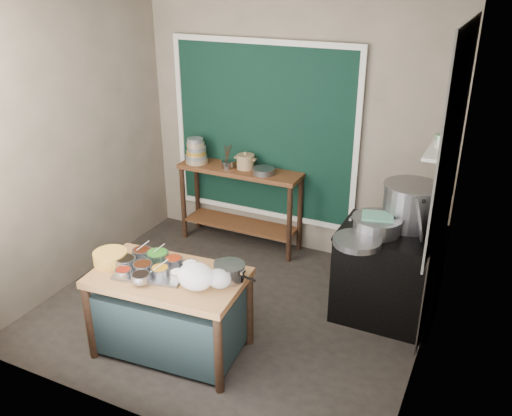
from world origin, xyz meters
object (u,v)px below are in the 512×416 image
at_px(utensil_cup, 227,164).
at_px(ceramic_crock, 245,163).
at_px(stove_block, 388,276).
at_px(yellow_basin, 110,258).
at_px(steamer, 377,225).
at_px(saucepan, 230,272).
at_px(stock_pot, 410,205).
at_px(condiment_tray, 153,270).
at_px(prep_table, 171,313).
at_px(back_counter, 240,207).

distance_m(utensil_cup, ceramic_crock, 0.21).
height_order(stove_block, yellow_basin, yellow_basin).
bearing_deg(stove_block, steamer, -153.02).
bearing_deg(saucepan, ceramic_crock, 125.84).
bearing_deg(stock_pot, condiment_tray, -139.32).
bearing_deg(stock_pot, steamer, -130.42).
xyz_separation_m(stove_block, stock_pot, (0.09, 0.20, 0.66)).
bearing_deg(saucepan, prep_table, -149.94).
xyz_separation_m(utensil_cup, steamer, (1.90, -0.75, -0.04)).
xyz_separation_m(ceramic_crock, stock_pot, (1.93, -0.56, 0.06)).
relative_size(saucepan, ceramic_crock, 1.21).
height_order(back_counter, stock_pot, stock_pot).
distance_m(back_counter, condiment_tray, 2.08).
bearing_deg(condiment_tray, stove_block, 38.29).
relative_size(stove_block, saucepan, 3.51).
bearing_deg(utensil_cup, yellow_basin, -90.81).
relative_size(prep_table, condiment_tray, 2.22).
bearing_deg(ceramic_crock, steamer, -25.71).
bearing_deg(prep_table, yellow_basin, -179.39).
bearing_deg(back_counter, stock_pot, -15.03).
height_order(prep_table, yellow_basin, yellow_basin).
bearing_deg(stove_block, ceramic_crock, 157.69).
relative_size(saucepan, steamer, 0.57).
height_order(back_counter, utensil_cup, utensil_cup).
height_order(stove_block, stock_pot, stock_pot).
distance_m(saucepan, utensil_cup, 2.09).
relative_size(stove_block, steamer, 1.99).
bearing_deg(ceramic_crock, back_counter, -156.28).
height_order(condiment_tray, steamer, steamer).
relative_size(yellow_basin, ceramic_crock, 1.34).
relative_size(stove_block, yellow_basin, 3.17).
bearing_deg(back_counter, stove_block, -21.02).
xyz_separation_m(utensil_cup, ceramic_crock, (0.19, 0.07, 0.03)).
height_order(condiment_tray, saucepan, saucepan).
xyz_separation_m(back_counter, condiment_tray, (0.24, -2.04, 0.29)).
height_order(yellow_basin, utensil_cup, utensil_cup).
height_order(prep_table, utensil_cup, utensil_cup).
height_order(condiment_tray, utensil_cup, utensil_cup).
xyz_separation_m(prep_table, steamer, (1.39, 1.23, 0.58)).
distance_m(prep_table, saucepan, 0.68).
height_order(condiment_tray, stock_pot, stock_pot).
xyz_separation_m(prep_table, stock_pot, (1.62, 1.50, 0.71)).
xyz_separation_m(saucepan, steamer, (0.90, 1.08, 0.13)).
xyz_separation_m(utensil_cup, stock_pot, (2.13, -0.49, 0.09)).
distance_m(prep_table, utensil_cup, 2.14).
height_order(yellow_basin, saucepan, saucepan).
distance_m(prep_table, back_counter, 2.07).
bearing_deg(saucepan, utensil_cup, 131.48).
relative_size(back_counter, steamer, 3.21).
relative_size(utensil_cup, steamer, 0.31).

